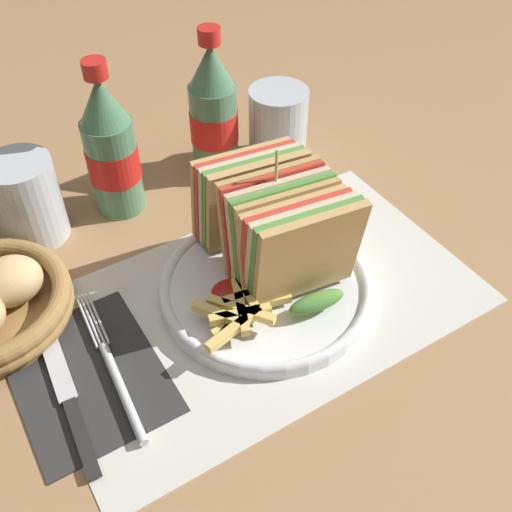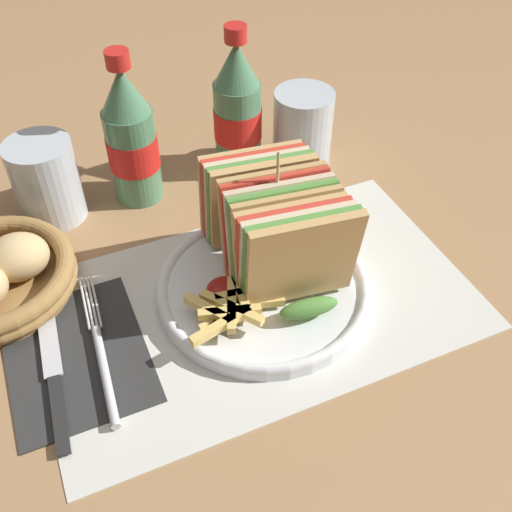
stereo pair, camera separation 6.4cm
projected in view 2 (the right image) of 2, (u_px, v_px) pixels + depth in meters
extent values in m
plane|color=#9E754C|center=(275.00, 276.00, 0.68)|extent=(4.00, 4.00, 0.00)
cube|color=silver|center=(257.00, 302.00, 0.65)|extent=(0.46, 0.28, 0.00)
cylinder|color=white|center=(263.00, 289.00, 0.65)|extent=(0.23, 0.23, 0.01)
torus|color=white|center=(263.00, 285.00, 0.65)|extent=(0.23, 0.23, 0.01)
cube|color=tan|center=(302.00, 262.00, 0.58)|extent=(0.12, 0.04, 0.11)
cube|color=#518E3D|center=(299.00, 257.00, 0.59)|extent=(0.12, 0.04, 0.11)
cube|color=beige|center=(296.00, 252.00, 0.59)|extent=(0.12, 0.04, 0.11)
cube|color=red|center=(293.00, 247.00, 0.60)|extent=(0.12, 0.04, 0.11)
cube|color=tan|center=(290.00, 242.00, 0.61)|extent=(0.12, 0.04, 0.11)
ellipsoid|color=#518E3D|center=(306.00, 309.00, 0.60)|extent=(0.06, 0.03, 0.02)
cube|color=tan|center=(285.00, 245.00, 0.61)|extent=(0.12, 0.04, 0.11)
cube|color=#518E3D|center=(283.00, 238.00, 0.61)|extent=(0.12, 0.04, 0.11)
cube|color=beige|center=(280.00, 232.00, 0.62)|extent=(0.12, 0.04, 0.11)
cube|color=red|center=(277.00, 226.00, 0.62)|extent=(0.12, 0.04, 0.11)
cube|color=tan|center=(275.00, 219.00, 0.63)|extent=(0.12, 0.04, 0.11)
ellipsoid|color=#518E3D|center=(285.00, 277.00, 0.63)|extent=(0.06, 0.03, 0.02)
cube|color=tan|center=(261.00, 203.00, 0.65)|extent=(0.12, 0.04, 0.11)
cube|color=#518E3D|center=(259.00, 199.00, 0.65)|extent=(0.12, 0.04, 0.11)
cube|color=beige|center=(256.00, 195.00, 0.66)|extent=(0.12, 0.04, 0.11)
cube|color=red|center=(254.00, 191.00, 0.67)|extent=(0.12, 0.04, 0.11)
cube|color=tan|center=(252.00, 187.00, 0.67)|extent=(0.12, 0.04, 0.11)
ellipsoid|color=#518E3D|center=(266.00, 248.00, 0.67)|extent=(0.06, 0.03, 0.02)
cylinder|color=tan|center=(278.00, 214.00, 0.61)|extent=(0.00, 0.00, 0.15)
cube|color=#E5C166|center=(234.00, 312.00, 0.61)|extent=(0.06, 0.04, 0.01)
cube|color=#E5C166|center=(254.00, 303.00, 0.61)|extent=(0.06, 0.03, 0.01)
cube|color=#E5C166|center=(225.00, 321.00, 0.60)|extent=(0.05, 0.01, 0.01)
cube|color=#E5C166|center=(239.00, 288.00, 0.62)|extent=(0.02, 0.06, 0.01)
cube|color=#E5C166|center=(230.00, 312.00, 0.59)|extent=(0.06, 0.03, 0.01)
cube|color=#E5C166|center=(231.00, 308.00, 0.60)|extent=(0.05, 0.06, 0.01)
cube|color=#E5C166|center=(221.00, 326.00, 0.58)|extent=(0.07, 0.02, 0.01)
cube|color=#E5C166|center=(238.00, 294.00, 0.61)|extent=(0.05, 0.02, 0.01)
cube|color=#E5C166|center=(209.00, 310.00, 0.60)|extent=(0.04, 0.05, 0.01)
cube|color=#E5C166|center=(232.00, 304.00, 0.60)|extent=(0.03, 0.07, 0.01)
ellipsoid|color=maroon|center=(223.00, 287.00, 0.63)|extent=(0.04, 0.03, 0.01)
cube|color=#2D2D2D|center=(76.00, 355.00, 0.60)|extent=(0.13, 0.17, 0.00)
cylinder|color=silver|center=(105.00, 374.00, 0.57)|extent=(0.02, 0.12, 0.01)
cylinder|color=silver|center=(84.00, 302.00, 0.64)|extent=(0.01, 0.08, 0.00)
cylinder|color=silver|center=(88.00, 301.00, 0.64)|extent=(0.01, 0.08, 0.00)
cylinder|color=silver|center=(92.00, 301.00, 0.64)|extent=(0.01, 0.08, 0.00)
cylinder|color=silver|center=(96.00, 300.00, 0.64)|extent=(0.01, 0.08, 0.00)
cube|color=black|center=(59.00, 414.00, 0.54)|extent=(0.02, 0.09, 0.00)
cube|color=silver|center=(47.00, 328.00, 0.61)|extent=(0.03, 0.13, 0.00)
cylinder|color=#4C7F5B|center=(134.00, 155.00, 0.74)|extent=(0.06, 0.06, 0.12)
cylinder|color=red|center=(133.00, 151.00, 0.74)|extent=(0.06, 0.06, 0.04)
cone|color=#4C7F5B|center=(123.00, 90.00, 0.68)|extent=(0.06, 0.06, 0.06)
cylinder|color=red|center=(117.00, 59.00, 0.65)|extent=(0.03, 0.03, 0.02)
cylinder|color=#4C7F5B|center=(238.00, 127.00, 0.79)|extent=(0.06, 0.06, 0.12)
cylinder|color=red|center=(238.00, 123.00, 0.78)|extent=(0.06, 0.06, 0.04)
cone|color=#4C7F5B|center=(236.00, 64.00, 0.72)|extent=(0.06, 0.06, 0.06)
cylinder|color=red|center=(236.00, 34.00, 0.70)|extent=(0.03, 0.03, 0.02)
cylinder|color=silver|center=(303.00, 128.00, 0.80)|extent=(0.08, 0.08, 0.10)
cylinder|color=black|center=(302.00, 142.00, 0.81)|extent=(0.07, 0.07, 0.06)
cylinder|color=silver|center=(46.00, 181.00, 0.72)|extent=(0.08, 0.08, 0.10)
ellipsoid|color=tan|center=(17.00, 257.00, 0.64)|extent=(0.07, 0.06, 0.05)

